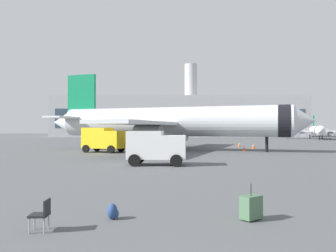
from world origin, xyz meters
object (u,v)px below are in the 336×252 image
(safety_cone_far, at_px, (244,149))
(traveller_backpack, at_px, (113,212))
(airplane_at_gate, at_px, (169,122))
(rolling_suitcase, at_px, (251,207))
(service_truck, at_px, (103,139))
(safety_cone_outer, at_px, (253,146))
(cargo_van, at_px, (156,146))
(safety_cone_mid, at_px, (84,147))
(safety_cone_near, at_px, (239,144))
(airplane_taxiing, at_px, (316,130))
(gate_chair, at_px, (42,213))

(safety_cone_far, bearing_deg, traveller_backpack, -110.90)
(airplane_at_gate, distance_m, traveller_backpack, 34.46)
(airplane_at_gate, height_order, rolling_suitcase, airplane_at_gate)
(safety_cone_far, height_order, rolling_suitcase, rolling_suitcase)
(airplane_at_gate, relative_size, service_truck, 6.56)
(safety_cone_far, bearing_deg, safety_cone_outer, 62.55)
(service_truck, bearing_deg, safety_cone_outer, 18.33)
(airplane_at_gate, bearing_deg, cargo_van, -95.12)
(safety_cone_mid, bearing_deg, cargo_van, -64.73)
(cargo_van, xyz_separation_m, safety_cone_near, (12.67, 26.25, -1.08))
(airplane_taxiing, height_order, safety_cone_outer, airplane_taxiing)
(airplane_taxiing, bearing_deg, rolling_suitcase, -116.27)
(cargo_van, bearing_deg, airplane_at_gate, 84.88)
(service_truck, relative_size, gate_chair, 6.14)
(safety_cone_near, relative_size, traveller_backpack, 1.56)
(safety_cone_mid, bearing_deg, rolling_suitcase, -70.62)
(airplane_at_gate, height_order, safety_cone_outer, airplane_at_gate)
(safety_cone_outer, bearing_deg, safety_cone_far, -117.45)
(airplane_taxiing, xyz_separation_m, cargo_van, (-42.76, -64.79, -0.88))
(airplane_at_gate, height_order, service_truck, airplane_at_gate)
(service_truck, bearing_deg, airplane_at_gate, 27.75)
(airplane_taxiing, bearing_deg, gate_chair, -119.28)
(service_truck, distance_m, traveller_backpack, 30.44)
(airplane_taxiing, height_order, service_truck, airplane_taxiing)
(safety_cone_far, bearing_deg, safety_cone_mid, 166.40)
(gate_chair, bearing_deg, airplane_at_gate, 82.54)
(cargo_van, bearing_deg, safety_cone_far, 56.00)
(safety_cone_mid, relative_size, rolling_suitcase, 0.62)
(airplane_taxiing, distance_m, service_truck, 70.30)
(cargo_van, distance_m, safety_cone_far, 19.46)
(safety_cone_near, bearing_deg, safety_cone_mid, -167.31)
(safety_cone_outer, distance_m, rolling_suitcase, 38.15)
(airplane_taxiing, height_order, safety_cone_mid, airplane_taxiing)
(gate_chair, bearing_deg, safety_cone_mid, 100.49)
(airplane_taxiing, relative_size, safety_cone_near, 29.48)
(cargo_van, bearing_deg, service_truck, 113.57)
(safety_cone_outer, distance_m, traveller_backpack, 39.31)
(service_truck, distance_m, gate_chair, 31.38)
(airplane_taxiing, relative_size, service_truck, 4.17)
(service_truck, bearing_deg, cargo_van, -66.43)
(airplane_taxiing, distance_m, traveller_backpack, 91.60)
(service_truck, height_order, safety_cone_outer, service_truck)
(service_truck, relative_size, safety_cone_mid, 7.75)
(traveller_backpack, bearing_deg, cargo_van, 85.51)
(safety_cone_mid, bearing_deg, safety_cone_outer, -0.45)
(airplane_taxiing, bearing_deg, safety_cone_far, -123.23)
(safety_cone_near, bearing_deg, service_truck, -148.11)
(service_truck, relative_size, cargo_van, 1.15)
(rolling_suitcase, xyz_separation_m, gate_chair, (-5.96, -0.99, 0.11))
(safety_cone_mid, relative_size, traveller_backpack, 1.42)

